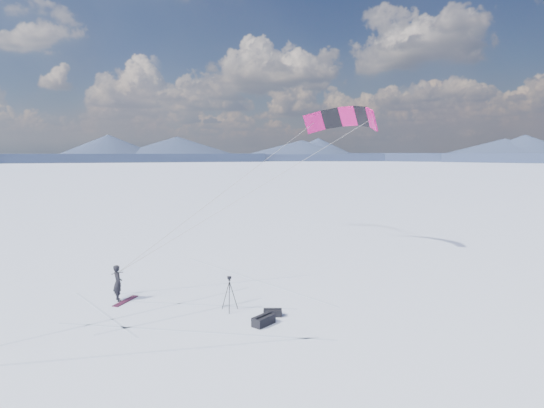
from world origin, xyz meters
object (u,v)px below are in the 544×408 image
gear_bag_b (273,312)px  snowkiter (118,300)px  gear_bag_a (263,320)px  snowboard (126,301)px  tripod (229,289)px

gear_bag_b → snowkiter: bearing=164.1°
gear_bag_a → gear_bag_b: gear_bag_a is taller
snowkiter → gear_bag_a: 7.17m
snowkiter → snowboard: (0.26, -0.28, 0.02)m
gear_bag_a → gear_bag_b: (0.76, 0.67, -0.04)m
snowboard → gear_bag_a: 6.79m
snowboard → gear_bag_a: (4.15, -5.37, 0.17)m
snowboard → tripod: size_ratio=1.05×
gear_bag_a → tripod: bearing=82.1°
snowboard → snowkiter: bearing=87.9°
snowboard → tripod: tripod is taller
gear_bag_a → snowkiter: bearing=105.9°
snowboard → gear_bag_a: gear_bag_a is taller
snowboard → gear_bag_b: gear_bag_b is taller
tripod → gear_bag_a: size_ratio=1.42×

